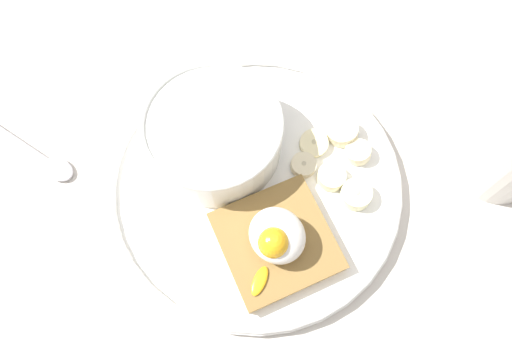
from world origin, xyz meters
TOP-DOWN VIEW (x-y plane):
  - ground_plane at (0.00, 0.00)cm, footprint 120.00×120.00cm
  - plate at (0.00, 0.00)cm, footprint 29.89×29.89cm
  - oatmeal_bowl at (5.90, 1.05)cm, footprint 14.01×14.01cm
  - toast_slice at (-6.28, 2.05)cm, footprint 12.12×12.12cm
  - poached_egg at (-6.41, 2.25)cm, footprint 6.33×7.69cm
  - banana_slice_front at (-6.99, -7.32)cm, footprint 4.11×4.09cm
  - banana_slice_left at (-4.05, -6.53)cm, footprint 3.97×3.99cm
  - banana_slice_back at (0.19, -7.42)cm, footprint 4.18×4.15cm
  - banana_slice_right at (-3.49, -10.48)cm, footprint 3.71×3.63cm
  - banana_slice_inner at (-1.34, -5.04)cm, footprint 3.70×3.72cm
  - banana_slice_outer at (-0.66, -10.66)cm, footprint 4.71×4.66cm
  - spoon at (15.96, 16.88)cm, footprint 11.71×5.86cm

SIDE VIEW (x-z plane):
  - ground_plane at x=0.00cm, z-range 0.00..2.00cm
  - spoon at x=15.96cm, z-range 2.00..2.80cm
  - plate at x=0.00cm, z-range 2.00..3.60cm
  - banana_slice_inner at x=-1.34cm, z-range 2.96..4.04cm
  - banana_slice_back at x=0.19cm, z-range 2.89..4.17cm
  - banana_slice_left at x=-4.05cm, z-range 2.97..4.25cm
  - banana_slice_right at x=-3.49cm, z-range 2.89..4.48cm
  - banana_slice_front at x=-6.99cm, z-range 2.97..4.45cm
  - banana_slice_outer at x=-0.66cm, z-range 2.88..4.58cm
  - toast_slice at x=-6.28cm, z-range 3.08..4.47cm
  - oatmeal_bowl at x=5.90cm, z-range 3.00..8.45cm
  - poached_egg at x=-6.41cm, z-range 4.16..8.21cm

